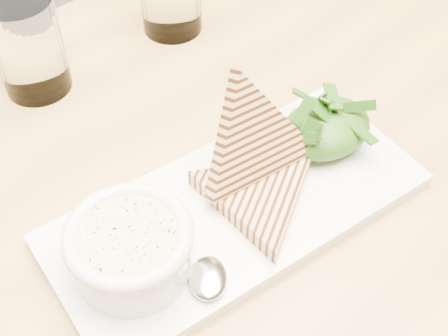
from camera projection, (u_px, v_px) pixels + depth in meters
floor at (238, 293)px, 1.38m from camera, size 6.00×6.00×0.00m
table_top at (213, 198)px, 0.66m from camera, size 1.19×0.83×0.04m
table_leg_br at (319, 92)px, 1.31m from camera, size 0.06×0.06×0.69m
platter at (236, 209)px, 0.61m from camera, size 0.38×0.19×0.01m
soup_bowl at (132, 254)px, 0.54m from camera, size 0.10×0.10×0.04m
soup at (128, 237)px, 0.52m from camera, size 0.09×0.09×0.01m
bowl_rim at (128, 235)px, 0.52m from camera, size 0.11×0.11×0.01m
sandwich_flat at (258, 197)px, 0.60m from camera, size 0.20×0.20×0.02m
sandwich_lean at (254, 141)px, 0.60m from camera, size 0.16×0.15×0.17m
salad_base at (326, 128)px, 0.65m from camera, size 0.10×0.08×0.04m
arugula_pile at (327, 123)px, 0.64m from camera, size 0.11×0.10×0.05m
spoon_bowl at (208, 278)px, 0.54m from camera, size 0.05×0.06×0.01m
glass_near at (28, 46)px, 0.70m from camera, size 0.08×0.08×0.12m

